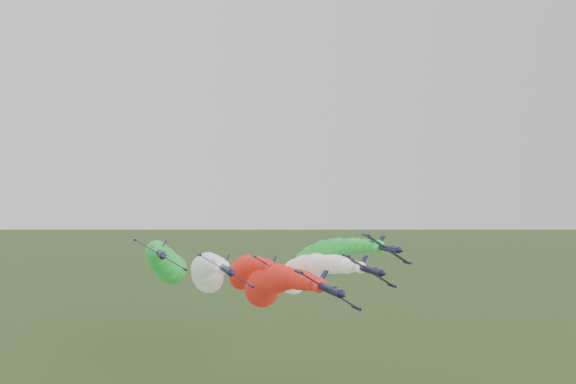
% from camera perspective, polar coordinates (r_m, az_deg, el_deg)
% --- Properties ---
extents(jet_lead, '(14.77, 69.19, 15.73)m').
position_cam_1_polar(jet_lead, '(112.55, -2.20, -9.42)').
color(jet_lead, '#121135').
rests_on(jet_lead, ground).
extents(jet_inner_left, '(14.35, 68.77, 15.31)m').
position_cam_1_polar(jet_inner_left, '(123.71, -8.23, -8.12)').
color(jet_inner_left, '#121135').
rests_on(jet_inner_left, ground).
extents(jet_inner_right, '(14.77, 69.19, 15.73)m').
position_cam_1_polar(jet_inner_right, '(127.26, 1.30, -8.24)').
color(jet_inner_right, '#121135').
rests_on(jet_inner_right, ground).
extents(jet_outer_left, '(14.69, 69.12, 15.66)m').
position_cam_1_polar(jet_outer_left, '(131.28, -12.36, -6.99)').
color(jet_outer_left, '#121135').
rests_on(jet_outer_left, ground).
extents(jet_outer_right, '(14.93, 69.35, 15.90)m').
position_cam_1_polar(jet_outer_right, '(135.88, 2.88, -6.78)').
color(jet_outer_right, '#121135').
rests_on(jet_outer_right, ground).
extents(jet_trail, '(14.25, 68.68, 15.22)m').
position_cam_1_polar(jet_trail, '(139.36, -4.57, -8.07)').
color(jet_trail, '#121135').
rests_on(jet_trail, ground).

